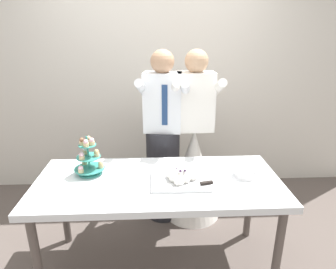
{
  "coord_description": "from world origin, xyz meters",
  "views": [
    {
      "loc": [
        -0.02,
        -1.93,
        1.83
      ],
      "look_at": [
        0.08,
        0.15,
        1.07
      ],
      "focal_mm": 31.57,
      "sensor_mm": 36.0,
      "label": 1
    }
  ],
  "objects_px": {
    "main_cake_tray": "(180,177)",
    "person_groom": "(163,148)",
    "plate_stack": "(247,171)",
    "cupcake_stand": "(89,159)",
    "dessert_table": "(158,189)",
    "person_bride": "(193,162)"
  },
  "relations": [
    {
      "from": "plate_stack",
      "to": "person_bride",
      "type": "distance_m",
      "value": 0.77
    },
    {
      "from": "dessert_table",
      "to": "plate_stack",
      "type": "xyz_separation_m",
      "value": [
        0.67,
        0.03,
        0.11
      ]
    },
    {
      "from": "plate_stack",
      "to": "cupcake_stand",
      "type": "bearing_deg",
      "value": 175.44
    },
    {
      "from": "cupcake_stand",
      "to": "person_bride",
      "type": "relative_size",
      "value": 0.18
    },
    {
      "from": "cupcake_stand",
      "to": "plate_stack",
      "type": "relative_size",
      "value": 1.67
    },
    {
      "from": "plate_stack",
      "to": "person_bride",
      "type": "xyz_separation_m",
      "value": [
        -0.31,
        0.67,
        -0.23
      ]
    },
    {
      "from": "cupcake_stand",
      "to": "person_groom",
      "type": "bearing_deg",
      "value": 44.14
    },
    {
      "from": "person_groom",
      "to": "plate_stack",
      "type": "bearing_deg",
      "value": -47.22
    },
    {
      "from": "person_groom",
      "to": "person_bride",
      "type": "distance_m",
      "value": 0.34
    },
    {
      "from": "main_cake_tray",
      "to": "person_bride",
      "type": "height_order",
      "value": "person_bride"
    },
    {
      "from": "cupcake_stand",
      "to": "plate_stack",
      "type": "bearing_deg",
      "value": -4.56
    },
    {
      "from": "person_groom",
      "to": "cupcake_stand",
      "type": "bearing_deg",
      "value": -135.86
    },
    {
      "from": "dessert_table",
      "to": "main_cake_tray",
      "type": "relative_size",
      "value": 4.16
    },
    {
      "from": "main_cake_tray",
      "to": "person_groom",
      "type": "distance_m",
      "value": 0.74
    },
    {
      "from": "person_bride",
      "to": "dessert_table",
      "type": "bearing_deg",
      "value": -117.02
    },
    {
      "from": "main_cake_tray",
      "to": "person_bride",
      "type": "relative_size",
      "value": 0.26
    },
    {
      "from": "main_cake_tray",
      "to": "cupcake_stand",
      "type": "bearing_deg",
      "value": 166.43
    },
    {
      "from": "dessert_table",
      "to": "cupcake_stand",
      "type": "distance_m",
      "value": 0.57
    },
    {
      "from": "dessert_table",
      "to": "person_bride",
      "type": "relative_size",
      "value": 1.08
    },
    {
      "from": "main_cake_tray",
      "to": "person_groom",
      "type": "height_order",
      "value": "person_groom"
    },
    {
      "from": "person_groom",
      "to": "person_bride",
      "type": "relative_size",
      "value": 1.0
    },
    {
      "from": "cupcake_stand",
      "to": "person_groom",
      "type": "distance_m",
      "value": 0.82
    }
  ]
}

